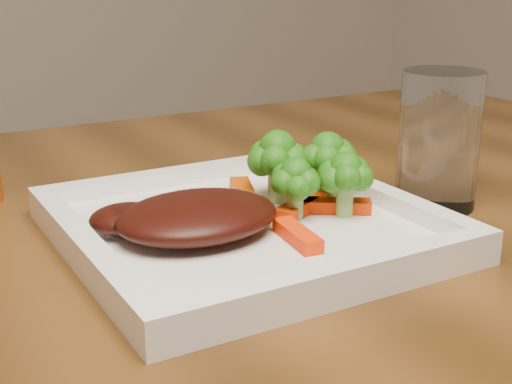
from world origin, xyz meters
TOP-DOWN VIEW (x-y plane):
  - plate at (0.17, 0.02)m, footprint 0.27×0.27m
  - steak at (0.13, 0.02)m, footprint 0.13×0.10m
  - broccoli_0 at (0.22, 0.06)m, footprint 0.07×0.07m
  - broccoli_1 at (0.26, 0.04)m, footprint 0.07×0.07m
  - broccoli_2 at (0.25, -0.00)m, footprint 0.06×0.06m
  - broccoli_3 at (0.21, 0.01)m, footprint 0.06×0.06m
  - carrot_2 at (0.19, -0.03)m, footprint 0.02×0.06m
  - carrot_3 at (0.27, 0.07)m, footprint 0.06×0.04m
  - carrot_4 at (0.20, 0.08)m, footprint 0.04×0.06m
  - carrot_5 at (0.25, 0.01)m, footprint 0.06×0.05m
  - carrot_6 at (0.22, 0.02)m, footprint 0.06×0.04m
  - drinking_glass at (0.36, 0.01)m, footprint 0.07×0.07m

SIDE VIEW (x-z plane):
  - plate at x=0.17m, z-range 0.75..0.76m
  - carrot_2 at x=0.19m, z-range 0.76..0.77m
  - carrot_3 at x=0.27m, z-range 0.76..0.77m
  - carrot_4 at x=0.20m, z-range 0.76..0.77m
  - carrot_5 at x=0.25m, z-range 0.76..0.77m
  - carrot_6 at x=0.22m, z-range 0.76..0.77m
  - steak at x=0.13m, z-range 0.76..0.79m
  - broccoli_2 at x=0.25m, z-range 0.76..0.82m
  - broccoli_3 at x=0.21m, z-range 0.76..0.82m
  - broccoli_1 at x=0.26m, z-range 0.76..0.83m
  - broccoli_0 at x=0.22m, z-range 0.76..0.83m
  - drinking_glass at x=0.36m, z-range 0.75..0.87m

